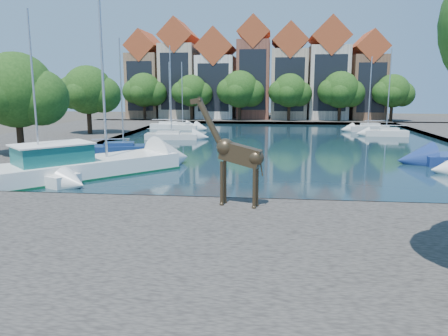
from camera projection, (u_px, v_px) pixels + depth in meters
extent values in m
plane|color=#38332B|center=(284.00, 208.00, 21.81)|extent=(160.00, 160.00, 0.00)
cube|color=black|center=(278.00, 145.00, 45.24)|extent=(38.00, 50.00, 0.08)
cube|color=#4F4A44|center=(289.00, 257.00, 14.92)|extent=(50.00, 14.00, 0.50)
cube|color=#4F4A44|center=(276.00, 119.00, 76.46)|extent=(60.00, 16.00, 0.50)
cube|color=#4F4A44|center=(49.00, 139.00, 47.90)|extent=(14.00, 52.00, 0.50)
cube|color=#8A684B|center=(147.00, 86.00, 77.87)|extent=(5.39, 9.00, 11.00)
cube|color=#A84B21|center=(146.00, 47.00, 76.63)|extent=(5.44, 9.18, 5.44)
cube|color=black|center=(140.00, 86.00, 73.50)|extent=(4.40, 0.05, 8.25)
cube|color=#BCAA91|center=(180.00, 82.00, 77.09)|extent=(5.88, 9.00, 12.50)
cube|color=#A84B21|center=(179.00, 37.00, 75.69)|extent=(5.94, 9.18, 5.94)
cube|color=black|center=(175.00, 81.00, 72.71)|extent=(4.80, 0.05, 9.38)
cube|color=silver|center=(217.00, 88.00, 76.57)|extent=(6.37, 9.00, 10.50)
cube|color=#A84B21|center=(216.00, 48.00, 75.34)|extent=(6.43, 9.18, 6.43)
cube|color=black|center=(213.00, 88.00, 72.20)|extent=(5.20, 0.05, 7.88)
cube|color=brown|center=(254.00, 80.00, 75.64)|extent=(5.39, 9.00, 13.00)
cube|color=#A84B21|center=(254.00, 34.00, 74.22)|extent=(5.44, 9.18, 5.44)
cube|color=black|center=(252.00, 80.00, 71.27)|extent=(4.40, 0.05, 9.75)
cube|color=tan|center=(288.00, 85.00, 75.14)|extent=(5.88, 9.00, 11.50)
cube|color=#A84B21|center=(290.00, 42.00, 73.83)|extent=(5.94, 9.18, 5.94)
cube|color=black|center=(289.00, 85.00, 70.76)|extent=(4.80, 0.05, 8.62)
cube|color=beige|center=(327.00, 83.00, 74.39)|extent=(6.37, 9.00, 12.00)
cube|color=#A84B21|center=(329.00, 38.00, 73.01)|extent=(6.43, 9.18, 6.43)
cube|color=black|center=(330.00, 83.00, 70.01)|extent=(5.20, 0.05, 9.00)
cube|color=brown|center=(366.00, 88.00, 73.83)|extent=(5.39, 9.00, 10.50)
cube|color=#A84B21|center=(368.00, 48.00, 72.63)|extent=(5.44, 9.18, 5.44)
cube|color=black|center=(372.00, 88.00, 69.45)|extent=(4.40, 0.05, 7.88)
cylinder|color=#332114|center=(145.00, 110.00, 73.12)|extent=(0.50, 0.50, 3.20)
sphere|color=#183910|center=(144.00, 90.00, 72.51)|extent=(5.60, 5.60, 5.60)
sphere|color=#183910|center=(154.00, 93.00, 72.72)|extent=(4.20, 4.20, 4.20)
sphere|color=#183910|center=(134.00, 92.00, 72.34)|extent=(3.92, 3.92, 3.92)
cylinder|color=#332114|center=(192.00, 110.00, 72.25)|extent=(0.50, 0.50, 3.20)
sphere|color=#183910|center=(191.00, 91.00, 71.67)|extent=(5.20, 5.20, 5.20)
sphere|color=#183910|center=(201.00, 94.00, 71.89)|extent=(3.90, 3.90, 3.90)
sphere|color=#183910|center=(182.00, 92.00, 71.48)|extent=(3.64, 3.64, 3.64)
cylinder|color=#332114|center=(240.00, 110.00, 71.39)|extent=(0.50, 0.50, 3.20)
sphere|color=#183910|center=(240.00, 89.00, 70.76)|extent=(6.00, 6.00, 6.00)
sphere|color=#183910|center=(251.00, 93.00, 70.97)|extent=(4.50, 4.50, 4.50)
sphere|color=#183910|center=(229.00, 91.00, 70.61)|extent=(4.20, 4.20, 4.20)
cylinder|color=#332114|center=(289.00, 111.00, 70.53)|extent=(0.50, 0.50, 3.20)
sphere|color=#183910|center=(289.00, 90.00, 69.94)|extent=(5.40, 5.40, 5.40)
sphere|color=#183910|center=(299.00, 94.00, 70.15)|extent=(4.05, 4.05, 4.05)
sphere|color=#183910|center=(280.00, 92.00, 69.76)|extent=(3.78, 3.78, 3.78)
cylinder|color=#332114|center=(339.00, 111.00, 69.67)|extent=(0.50, 0.50, 3.20)
sphere|color=#183910|center=(340.00, 90.00, 69.05)|extent=(5.80, 5.80, 5.80)
sphere|color=#183910|center=(351.00, 93.00, 69.27)|extent=(4.35, 4.35, 4.35)
sphere|color=#183910|center=(330.00, 92.00, 68.89)|extent=(4.06, 4.06, 4.06)
cylinder|color=#332114|center=(391.00, 111.00, 68.81)|extent=(0.50, 0.50, 3.20)
sphere|color=#183910|center=(393.00, 91.00, 68.22)|extent=(5.20, 5.20, 5.20)
sphere|color=#183910|center=(402.00, 94.00, 68.45)|extent=(3.90, 3.90, 3.90)
sphere|color=#183910|center=(384.00, 93.00, 68.04)|extent=(3.64, 3.64, 3.64)
cylinder|color=#332114|center=(20.00, 134.00, 35.38)|extent=(0.54, 0.54, 3.40)
sphere|color=#183910|center=(16.00, 90.00, 34.73)|extent=(6.00, 6.00, 6.00)
sphere|color=#183910|center=(40.00, 98.00, 34.95)|extent=(4.50, 4.50, 4.50)
cylinder|color=#332114|center=(89.00, 119.00, 51.12)|extent=(0.54, 0.54, 3.40)
sphere|color=#183910|center=(88.00, 90.00, 50.49)|extent=(5.60, 5.60, 5.60)
sphere|color=#183910|center=(103.00, 95.00, 50.71)|extent=(4.20, 4.20, 4.20)
sphere|color=#183910|center=(74.00, 92.00, 50.32)|extent=(3.92, 3.92, 3.92)
cylinder|color=#3E301F|center=(222.00, 183.00, 20.37)|extent=(0.16, 0.16, 2.08)
cylinder|color=#3E301F|center=(225.00, 182.00, 20.77)|extent=(0.16, 0.16, 2.08)
cylinder|color=#3E301F|center=(254.00, 186.00, 19.83)|extent=(0.16, 0.16, 2.08)
cylinder|color=#3E301F|center=(257.00, 184.00, 20.23)|extent=(0.16, 0.16, 2.08)
cube|color=#3E301F|center=(240.00, 154.00, 20.03)|extent=(2.09, 1.02, 1.22)
cylinder|color=#3E301F|center=(211.00, 124.00, 20.28)|extent=(1.36, 0.61, 2.15)
cube|color=#3E301F|center=(196.00, 101.00, 20.33)|extent=(0.60, 0.31, 0.33)
cube|color=white|center=(87.00, 166.00, 29.16)|extent=(11.12, 11.55, 1.41)
cube|color=#145955|center=(53.00, 155.00, 27.58)|extent=(4.98, 5.06, 1.30)
cylinder|color=#B2B2B7|center=(103.00, 77.00, 29.02)|extent=(0.17, 0.17, 10.85)
cube|color=silver|center=(40.00, 175.00, 27.23)|extent=(5.60, 3.85, 0.90)
cube|color=silver|center=(40.00, 171.00, 27.18)|extent=(2.65, 2.13, 0.50)
cylinder|color=#B2B2B7|center=(34.00, 93.00, 26.29)|extent=(0.12, 0.12, 9.71)
cube|color=navy|center=(124.00, 148.00, 39.22)|extent=(6.24, 3.50, 0.88)
cube|color=navy|center=(123.00, 145.00, 39.16)|extent=(2.87, 2.05, 0.49)
cylinder|color=#B2B2B7|center=(121.00, 93.00, 38.31)|extent=(0.12, 0.12, 9.33)
cube|color=silver|center=(172.00, 135.00, 49.58)|extent=(6.04, 2.53, 0.81)
cube|color=silver|center=(172.00, 133.00, 49.53)|extent=(2.68, 1.64, 0.45)
cylinder|color=#B2B2B7|center=(171.00, 90.00, 48.64)|extent=(0.11, 0.11, 9.67)
cube|color=silver|center=(183.00, 126.00, 60.85)|extent=(5.79, 3.80, 0.87)
cube|color=silver|center=(183.00, 124.00, 60.79)|extent=(2.72, 2.13, 0.48)
cylinder|color=#B2B2B7|center=(182.00, 94.00, 60.02)|extent=(0.12, 0.12, 8.48)
cube|color=white|center=(170.00, 125.00, 61.78)|extent=(5.74, 2.55, 0.89)
cube|color=white|center=(170.00, 123.00, 61.73)|extent=(2.57, 1.62, 0.49)
cylinder|color=#B2B2B7|center=(170.00, 93.00, 60.95)|extent=(0.12, 0.12, 8.51)
cube|color=silver|center=(386.00, 132.00, 52.53)|extent=(5.00, 1.94, 0.90)
cube|color=silver|center=(386.00, 130.00, 52.48)|extent=(2.21, 1.30, 0.50)
cylinder|color=#B2B2B7|center=(389.00, 90.00, 51.60)|extent=(0.12, 0.12, 9.55)
cube|color=beige|center=(368.00, 128.00, 58.00)|extent=(5.45, 2.96, 0.98)
cube|color=beige|center=(368.00, 125.00, 57.94)|extent=(2.49, 1.76, 0.54)
cylinder|color=#B2B2B7|center=(370.00, 92.00, 57.12)|extent=(0.13, 0.13, 8.92)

